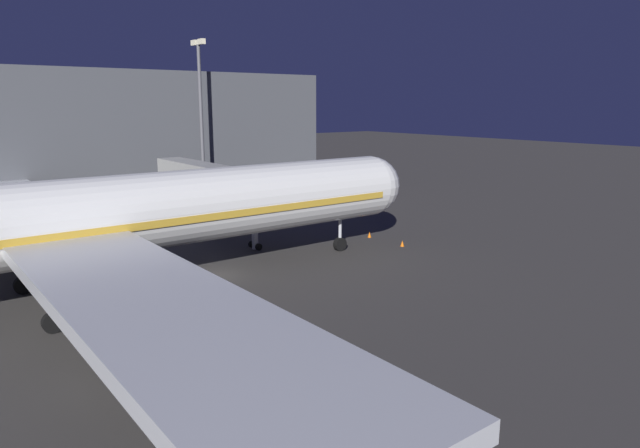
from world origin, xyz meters
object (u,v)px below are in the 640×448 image
(traffic_cone_nose_port, at_px, (402,243))
(jet_bridge, at_px, (220,180))
(airliner_at_gate, at_px, (54,225))
(apron_floodlight_mast, at_px, (201,114))
(traffic_cone_nose_starboard, at_px, (369,235))

(traffic_cone_nose_port, bearing_deg, jet_bridge, 39.07)
(jet_bridge, bearing_deg, airliner_at_gate, 123.36)
(jet_bridge, distance_m, apron_floodlight_mast, 16.12)
(apron_floodlight_mast, xyz_separation_m, traffic_cone_nose_starboard, (-23.30, -5.89, -11.13))
(jet_bridge, relative_size, traffic_cone_nose_starboard, 38.53)
(airliner_at_gate, distance_m, traffic_cone_nose_port, 28.96)
(traffic_cone_nose_port, bearing_deg, apron_floodlight_mast, 12.01)
(traffic_cone_nose_starboard, bearing_deg, jet_bridge, 50.16)
(apron_floodlight_mast, relative_size, traffic_cone_nose_starboard, 36.12)
(airliner_at_gate, bearing_deg, apron_floodlight_mast, -41.47)
(jet_bridge, relative_size, traffic_cone_nose_port, 38.53)
(traffic_cone_nose_port, bearing_deg, traffic_cone_nose_starboard, 0.00)
(traffic_cone_nose_starboard, bearing_deg, airliner_at_gate, 94.43)
(airliner_at_gate, distance_m, apron_floodlight_mast, 34.56)
(airliner_at_gate, bearing_deg, traffic_cone_nose_port, -94.43)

